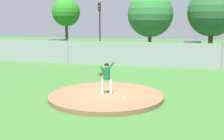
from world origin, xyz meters
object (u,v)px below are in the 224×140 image
at_px(parked_car_white, 55,48).
at_px(traffic_cone_orange, 81,55).
at_px(pitcher_youth, 106,75).
at_px(parked_car_champagne, 161,51).
at_px(parked_car_silver, 192,52).
at_px(traffic_light_near, 100,19).
at_px(baseball, 123,98).

xyz_separation_m(parked_car_white, traffic_cone_orange, (3.26, -0.86, -0.56)).
xyz_separation_m(pitcher_youth, parked_car_champagne, (1.26, 14.93, -0.36)).
bearing_deg(parked_car_silver, parked_car_champagne, 174.86).
bearing_deg(traffic_light_near, pitcher_youth, -72.02).
bearing_deg(pitcher_youth, parked_car_champagne, 85.18).
xyz_separation_m(parked_car_white, traffic_light_near, (3.74, 3.87, 3.01)).
height_order(pitcher_youth, parked_car_silver, pitcher_youth).
distance_m(parked_car_white, parked_car_champagne, 11.03).
relative_size(parked_car_silver, traffic_light_near, 0.84).
distance_m(pitcher_youth, parked_car_champagne, 14.99).
distance_m(parked_car_champagne, parked_car_silver, 2.92).
height_order(parked_car_white, parked_car_champagne, parked_car_white).
bearing_deg(traffic_cone_orange, parked_car_champagne, 8.02).
xyz_separation_m(parked_car_silver, traffic_cone_orange, (-10.67, -0.83, -0.58)).
bearing_deg(pitcher_youth, traffic_cone_orange, 115.20).
height_order(baseball, parked_car_white, parked_car_white).
bearing_deg(pitcher_youth, traffic_light_near, 107.98).
bearing_deg(parked_car_champagne, parked_car_silver, -5.14).
distance_m(pitcher_youth, parked_car_white, 17.65).
relative_size(pitcher_youth, parked_car_white, 0.34).
xyz_separation_m(pitcher_youth, parked_car_silver, (4.16, 14.67, -0.27)).
relative_size(parked_car_white, parked_car_silver, 0.98).
bearing_deg(baseball, traffic_cone_orange, 117.28).
bearing_deg(pitcher_youth, parked_car_silver, 74.15).
distance_m(pitcher_youth, baseball, 1.46).
bearing_deg(baseball, parked_car_champagne, 88.94).
relative_size(pitcher_youth, traffic_light_near, 0.28).
bearing_deg(parked_car_silver, pitcher_youth, -105.85).
xyz_separation_m(traffic_cone_orange, traffic_light_near, (0.48, 4.73, 3.57)).
xyz_separation_m(parked_car_white, parked_car_silver, (13.93, -0.03, 0.01)).
height_order(baseball, traffic_cone_orange, traffic_cone_orange).
height_order(traffic_cone_orange, traffic_light_near, traffic_light_near).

